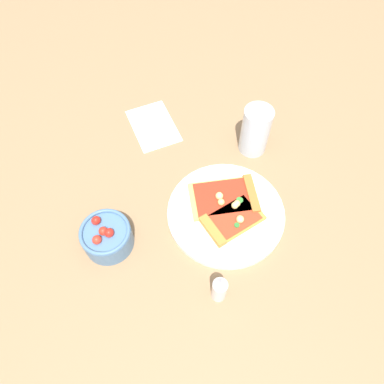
# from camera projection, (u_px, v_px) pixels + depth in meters

# --- Properties ---
(ground_plane) EXTENTS (2.40, 2.40, 0.00)m
(ground_plane) POSITION_uv_depth(u_px,v_px,m) (210.00, 204.00, 0.85)
(ground_plane) COLOR #93704C
(ground_plane) RESTS_ON ground
(plate) EXTENTS (0.27, 0.27, 0.01)m
(plate) POSITION_uv_depth(u_px,v_px,m) (226.00, 213.00, 0.83)
(plate) COLOR white
(plate) RESTS_ON ground_plane
(pizza_slice_near) EXTENTS (0.13, 0.09, 0.02)m
(pizza_slice_near) POSITION_uv_depth(u_px,v_px,m) (230.00, 221.00, 0.80)
(pizza_slice_near) COLOR gold
(pizza_slice_near) RESTS_ON plate
(pizza_slice_far) EXTENTS (0.18, 0.16, 0.02)m
(pizza_slice_far) POSITION_uv_depth(u_px,v_px,m) (228.00, 197.00, 0.83)
(pizza_slice_far) COLOR #E5B256
(pizza_slice_far) RESTS_ON plate
(salad_bowl) EXTENTS (0.11, 0.11, 0.07)m
(salad_bowl) POSITION_uv_depth(u_px,v_px,m) (107.00, 236.00, 0.77)
(salad_bowl) COLOR #4C7299
(salad_bowl) RESTS_ON ground_plane
(soda_glass) EXTENTS (0.07, 0.07, 0.13)m
(soda_glass) POSITION_uv_depth(u_px,v_px,m) (255.00, 132.00, 0.89)
(soda_glass) COLOR silver
(soda_glass) RESTS_ON ground_plane
(paper_napkin) EXTENTS (0.14, 0.18, 0.00)m
(paper_napkin) POSITION_uv_depth(u_px,v_px,m) (153.00, 126.00, 0.98)
(paper_napkin) COLOR white
(paper_napkin) RESTS_ON ground_plane
(pepper_shaker) EXTENTS (0.03, 0.03, 0.08)m
(pepper_shaker) POSITION_uv_depth(u_px,v_px,m) (219.00, 289.00, 0.70)
(pepper_shaker) COLOR silver
(pepper_shaker) RESTS_ON ground_plane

